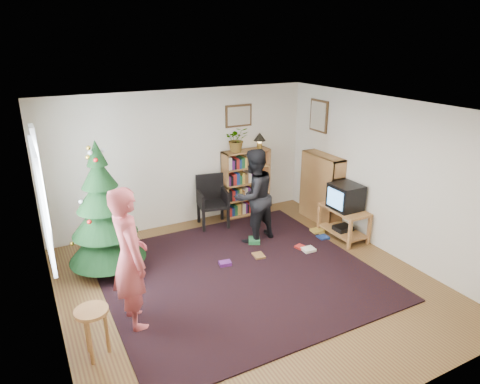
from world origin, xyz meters
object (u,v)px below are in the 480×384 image
bookshelf_right (321,187)px  crt_tv (346,197)px  armchair (211,199)px  bookshelf_back (246,182)px  potted_plant (237,139)px  tv_stand (344,220)px  stool (93,320)px  table_lamp (260,138)px  person_by_chair (254,196)px  picture_back (239,116)px  christmas_tree (104,220)px  picture_right (319,116)px  person_standing (130,259)px

bookshelf_right → crt_tv: bearing=171.4°
armchair → bookshelf_back: bearing=21.9°
armchair → potted_plant: 1.22m
tv_stand → stool: bearing=-166.6°
tv_stand → table_lamp: size_ratio=2.77×
bookshelf_back → person_by_chair: bearing=-112.5°
picture_back → stool: picture_back is taller
crt_tv → potted_plant: (-1.18, 1.78, 0.77)m
picture_back → tv_stand: bearing=-60.9°
christmas_tree → tv_stand: size_ratio=2.32×
tv_stand → armchair: size_ratio=0.92×
armchair → potted_plant: size_ratio=1.99×
picture_right → stool: 5.39m
christmas_tree → table_lamp: size_ratio=6.42×
person_standing → stool: bearing=121.4°
picture_right → potted_plant: (-1.44, 0.59, -0.41)m
tv_stand → crt_tv: 0.45m
person_standing → potted_plant: person_standing is taller
christmas_tree → person_by_chair: size_ratio=1.24×
armchair → stool: bearing=-123.1°
christmas_tree → person_by_chair: (2.45, -0.11, -0.03)m
person_standing → person_by_chair: size_ratio=1.10×
crt_tv → potted_plant: 2.27m
crt_tv → person_standing: (-3.88, -0.67, 0.13)m
tv_stand → potted_plant: 2.46m
potted_plant → stool: bearing=-138.8°
crt_tv → person_standing: size_ratio=0.28×
bookshelf_back → bookshelf_right: same height
bookshelf_right → potted_plant: (-1.30, 0.98, 0.87)m
christmas_tree → table_lamp: (3.22, 1.03, 0.67)m
armchair → potted_plant: bearing=25.2°
crt_tv → stool: bearing=-166.6°
picture_right → bookshelf_right: picture_right is taller
bookshelf_back → table_lamp: (0.30, 0.00, 0.85)m
stool → person_by_chair: person_by_chair is taller
stool → person_standing: 0.79m
stool → person_by_chair: size_ratio=0.37×
armchair → potted_plant: potted_plant is taller
person_standing → picture_back: bearing=-51.3°
table_lamp → bookshelf_right: bearing=-50.7°
potted_plant → picture_right: bearing=-22.3°
picture_back → person_standing: (-2.81, -2.59, -1.05)m
person_by_chair → picture_right: bearing=-175.6°
stool → person_standing: bearing=35.4°
table_lamp → tv_stand: bearing=-69.1°
picture_back → picture_right: 1.51m
potted_plant → table_lamp: potted_plant is taller
picture_right → bookshelf_back: picture_right is taller
crt_tv → table_lamp: (-0.68, 1.78, 0.74)m
armchair → stool: armchair is taller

